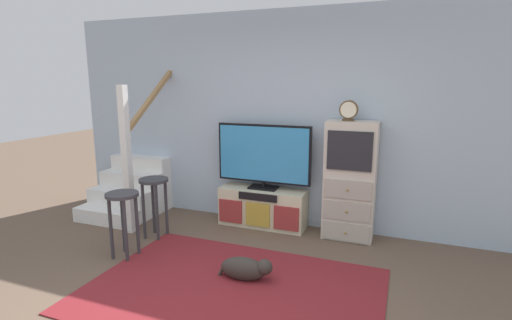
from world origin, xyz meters
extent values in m
cube|color=#A8BCD1|center=(0.00, 2.46, 1.35)|extent=(6.40, 0.12, 2.70)
cube|color=maroon|center=(0.00, 0.60, 0.01)|extent=(2.60, 1.80, 0.01)
cube|color=beige|center=(-0.30, 2.20, 0.25)|extent=(1.11, 0.36, 0.49)
cube|color=maroon|center=(-0.67, 2.01, 0.21)|extent=(0.31, 0.02, 0.30)
cube|color=#B79333|center=(-0.30, 2.01, 0.21)|extent=(0.31, 0.02, 0.30)
cube|color=maroon|center=(0.07, 2.01, 0.21)|extent=(0.31, 0.02, 0.30)
cube|color=black|center=(-0.30, 2.01, 0.44)|extent=(0.50, 0.02, 0.09)
cube|color=black|center=(-0.30, 2.22, 0.50)|extent=(0.36, 0.22, 0.02)
cylinder|color=black|center=(-0.30, 2.22, 0.55)|extent=(0.05, 0.05, 0.06)
cube|color=black|center=(-0.30, 2.22, 0.95)|extent=(1.22, 0.05, 0.74)
cube|color=#338CCC|center=(-0.30, 2.19, 0.95)|extent=(1.17, 0.01, 0.69)
cube|color=beige|center=(0.78, 2.21, 0.70)|extent=(0.58, 0.34, 1.40)
cube|color=#ADA497|center=(0.78, 2.03, 0.13)|extent=(0.53, 0.02, 0.22)
sphere|color=olive|center=(0.78, 2.01, 0.13)|extent=(0.03, 0.03, 0.03)
cube|color=#ADA497|center=(0.78, 2.03, 0.38)|extent=(0.53, 0.02, 0.22)
sphere|color=olive|center=(0.78, 2.01, 0.38)|extent=(0.03, 0.03, 0.03)
cube|color=#ADA497|center=(0.78, 2.03, 0.64)|extent=(0.53, 0.02, 0.22)
sphere|color=olive|center=(0.78, 2.01, 0.64)|extent=(0.03, 0.03, 0.03)
cube|color=#232328|center=(0.78, 2.03, 1.08)|extent=(0.49, 0.02, 0.44)
cube|color=#4C3823|center=(0.73, 2.19, 1.41)|extent=(0.13, 0.08, 0.02)
cylinder|color=brown|center=(0.73, 2.19, 1.53)|extent=(0.21, 0.04, 0.21)
cylinder|color=beige|center=(0.73, 2.16, 1.53)|extent=(0.18, 0.01, 0.18)
cube|color=white|center=(-2.25, 1.53, 0.10)|extent=(0.90, 0.26, 0.19)
cube|color=white|center=(-2.25, 1.79, 0.19)|extent=(0.90, 0.26, 0.38)
cube|color=white|center=(-2.25, 2.05, 0.29)|extent=(0.90, 0.26, 0.57)
cube|color=white|center=(-2.25, 2.31, 0.38)|extent=(0.90, 0.26, 0.76)
cube|color=white|center=(-2.25, 2.57, 0.47)|extent=(0.90, 0.26, 0.95)
cube|color=white|center=(-1.75, 1.40, 0.90)|extent=(0.09, 0.09, 1.80)
cube|color=#9E7547|center=(-1.75, 2.05, 1.70)|extent=(0.06, 1.33, 0.99)
cylinder|color=#333338|center=(-1.44, 0.72, 0.34)|extent=(0.04, 0.04, 0.67)
cylinder|color=#333338|center=(-1.25, 0.72, 0.34)|extent=(0.04, 0.04, 0.67)
cylinder|color=#333338|center=(-1.44, 0.91, 0.34)|extent=(0.04, 0.04, 0.67)
cylinder|color=#333338|center=(-1.25, 0.91, 0.34)|extent=(0.04, 0.04, 0.67)
cylinder|color=#333338|center=(-1.35, 0.81, 0.69)|extent=(0.34, 0.34, 0.03)
cylinder|color=#333338|center=(-1.46, 1.29, 0.34)|extent=(0.04, 0.04, 0.69)
cylinder|color=#333338|center=(-1.28, 1.29, 0.34)|extent=(0.04, 0.04, 0.69)
cylinder|color=#333338|center=(-1.46, 1.48, 0.34)|extent=(0.04, 0.04, 0.69)
cylinder|color=#333338|center=(-1.28, 1.48, 0.34)|extent=(0.04, 0.04, 0.69)
cylinder|color=#333338|center=(-1.37, 1.38, 0.70)|extent=(0.34, 0.34, 0.03)
ellipsoid|color=#332D28|center=(0.01, 0.82, 0.11)|extent=(0.45, 0.23, 0.22)
sphere|color=#332D28|center=(0.22, 0.84, 0.15)|extent=(0.15, 0.15, 0.15)
cylinder|color=#332D28|center=(-0.20, 0.80, 0.08)|extent=(0.10, 0.04, 0.16)
camera|label=1|loc=(1.34, -2.27, 1.85)|focal=27.17mm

